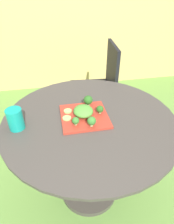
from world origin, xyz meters
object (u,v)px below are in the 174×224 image
at_px(fork, 84,111).
at_px(patio_chair, 101,82).
at_px(salad_plate, 84,116).
at_px(drinking_glass, 16,120).

bearing_deg(fork, patio_chair, 68.36).
bearing_deg(salad_plate, drinking_glass, -176.02).
relative_size(salad_plate, drinking_glass, 2.29).
height_order(drinking_glass, fork, drinking_glass).
xyz_separation_m(patio_chair, drinking_glass, (-0.71, -0.87, 0.26)).
bearing_deg(salad_plate, fork, 81.81).
height_order(patio_chair, salad_plate, patio_chair).
xyz_separation_m(drinking_glass, fork, (0.39, 0.07, -0.04)).
relative_size(patio_chair, salad_plate, 3.26).
distance_m(drinking_glass, fork, 0.40).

